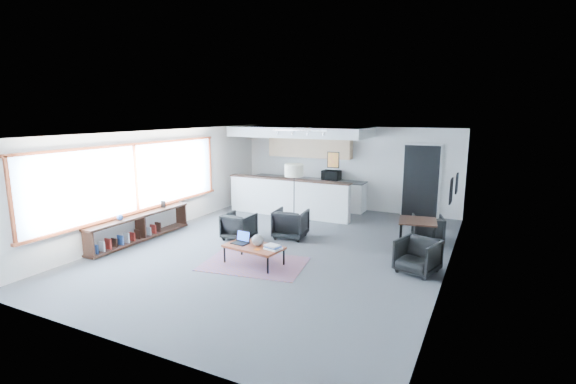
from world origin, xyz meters
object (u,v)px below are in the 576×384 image
at_px(armchair_right, 291,222).
at_px(floor_lamp, 294,173).
at_px(ceramic_pot, 258,240).
at_px(armchair_left, 239,225).
at_px(book_stack, 273,247).
at_px(dining_chair_near, 417,257).
at_px(coffee_table, 254,247).
at_px(microwave, 331,174).
at_px(laptop, 242,240).
at_px(dining_table, 418,223).
at_px(dining_chair_far, 428,230).

distance_m(armchair_right, floor_lamp, 1.40).
height_order(ceramic_pot, armchair_left, armchair_left).
bearing_deg(book_stack, dining_chair_near, 21.58).
bearing_deg(coffee_table, microwave, 100.58).
bearing_deg(floor_lamp, coffee_table, -81.18).
relative_size(armchair_left, dining_chair_near, 1.13).
relative_size(laptop, dining_table, 0.40).
bearing_deg(armchair_left, floor_lamp, -118.46).
xyz_separation_m(book_stack, armchair_right, (-0.58, 1.99, -0.04)).
bearing_deg(laptop, dining_chair_far, 49.66).
height_order(laptop, floor_lamp, floor_lamp).
bearing_deg(armchair_right, coffee_table, 86.71).
distance_m(coffee_table, microwave, 5.37).
height_order(book_stack, dining_table, dining_table).
bearing_deg(armchair_left, armchair_right, -149.15).
xyz_separation_m(armchair_left, armchair_right, (1.08, 0.66, 0.04)).
xyz_separation_m(coffee_table, armchair_right, (-0.13, 1.98, 0.03)).
xyz_separation_m(laptop, armchair_left, (-0.88, 1.26, -0.11)).
height_order(dining_chair_near, microwave, microwave).
distance_m(ceramic_pot, dining_chair_near, 3.14).
xyz_separation_m(coffee_table, dining_chair_near, (3.05, 1.02, -0.05)).
relative_size(dining_table, dining_chair_far, 1.53).
bearing_deg(coffee_table, book_stack, 5.42).
bearing_deg(laptop, armchair_right, 90.88).
bearing_deg(dining_table, ceramic_pot, -138.87).
height_order(laptop, dining_table, dining_table).
xyz_separation_m(book_stack, dining_chair_near, (2.60, 1.03, -0.12)).
relative_size(armchair_right, microwave, 1.40).
distance_m(laptop, book_stack, 0.78).
bearing_deg(book_stack, laptop, 174.21).
height_order(coffee_table, armchair_left, armchair_left).
bearing_deg(coffee_table, dining_chair_near, 25.42).
height_order(book_stack, dining_chair_near, dining_chair_near).
bearing_deg(ceramic_pot, microwave, 94.43).
distance_m(dining_table, dining_chair_near, 1.47).
xyz_separation_m(floor_lamp, dining_chair_far, (3.37, 0.32, -1.19)).
distance_m(laptop, floor_lamp, 2.92).
relative_size(armchair_right, dining_chair_far, 1.30).
bearing_deg(dining_chair_near, laptop, -147.32).
distance_m(dining_table, microwave, 4.29).
xyz_separation_m(armchair_right, dining_table, (2.94, 0.45, 0.23)).
bearing_deg(microwave, coffee_table, -84.50).
relative_size(floor_lamp, microwave, 3.08).
height_order(armchair_right, dining_table, armchair_right).
relative_size(dining_chair_far, microwave, 1.07).
distance_m(coffee_table, book_stack, 0.45).
relative_size(coffee_table, laptop, 3.45).
bearing_deg(ceramic_pot, dining_chair_far, 46.89).
distance_m(laptop, dining_table, 3.93).
relative_size(laptop, dining_chair_near, 0.59).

